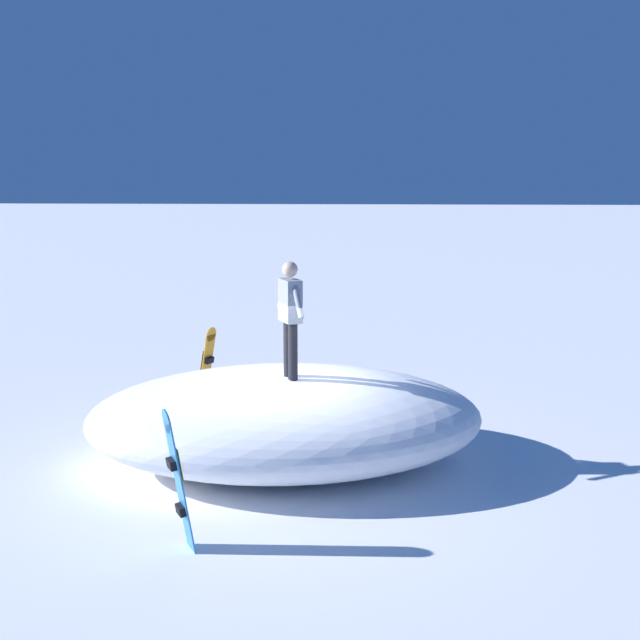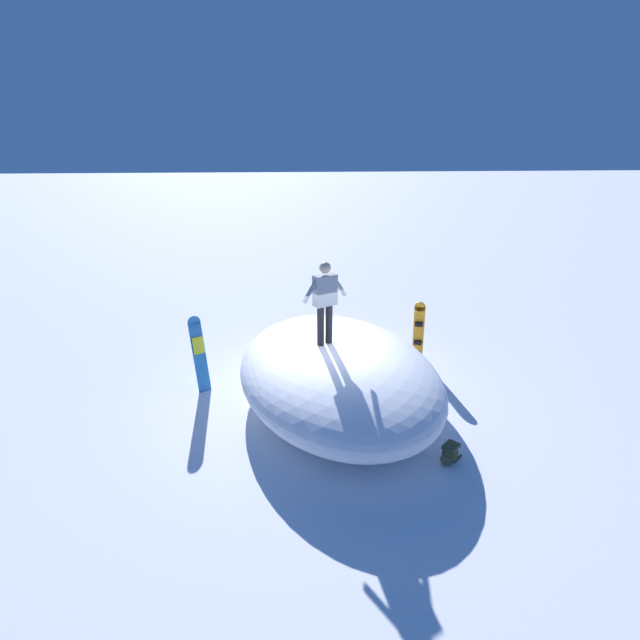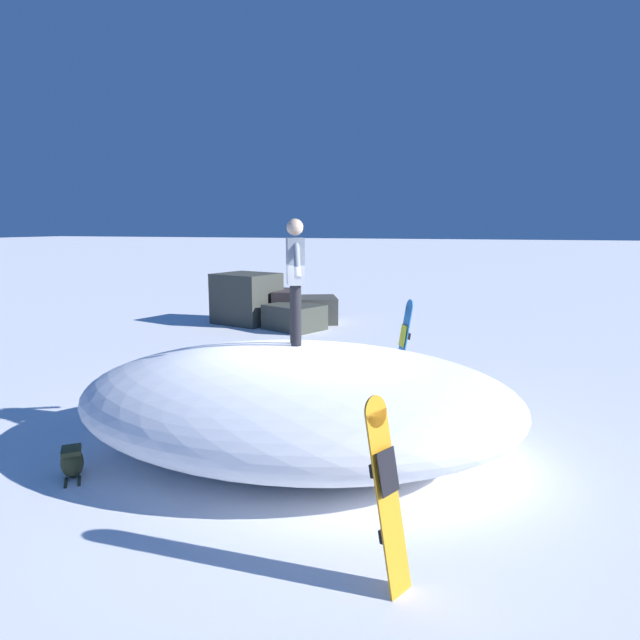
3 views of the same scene
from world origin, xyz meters
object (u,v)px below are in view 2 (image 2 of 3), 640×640
(snowboarder_standing, at_px, (325,298))
(backpack_near, at_px, (450,454))
(snowboard_primary_upright, at_px, (419,330))
(snowboard_secondary_upright, at_px, (199,353))

(snowboarder_standing, height_order, backpack_near, snowboarder_standing)
(snowboarder_standing, distance_m, backpack_near, 3.63)
(snowboard_primary_upright, height_order, snowboard_secondary_upright, snowboard_secondary_upright)
(snowboard_primary_upright, xyz_separation_m, snowboard_secondary_upright, (0.82, -5.32, 0.05))
(snowboard_primary_upright, xyz_separation_m, backpack_near, (4.02, -0.77, -0.66))
(snowboarder_standing, bearing_deg, snowboard_secondary_upright, -110.76)
(snowboarder_standing, height_order, snowboard_primary_upright, snowboarder_standing)
(snowboarder_standing, relative_size, snowboard_secondary_upright, 0.98)
(snowboarder_standing, xyz_separation_m, snowboard_primary_upright, (-1.83, 2.65, -1.54))
(snowboard_primary_upright, distance_m, backpack_near, 4.14)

